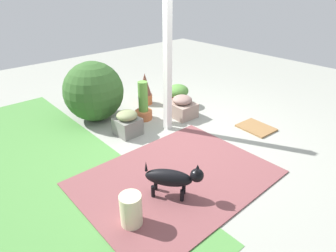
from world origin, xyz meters
The scene contains 13 objects.
ground_plane centered at (0.00, 0.00, 0.00)m, with size 12.00×12.00×0.00m, color #999B90.
brick_path centered at (-0.79, 0.77, 0.01)m, with size 1.80×2.40×0.02m, color brown.
lawn_patch centered at (0.60, 2.40, 0.00)m, with size 5.20×2.80×0.01m, color #4D8A40.
porch_pillar centered at (0.32, -0.07, 1.09)m, with size 0.10×0.10×2.17m, color white.
stone_planter_nearest centered at (0.50, -0.59, 0.19)m, with size 0.49×0.42×0.41m.
stone_planter_mid centered at (0.60, 0.55, 0.20)m, with size 0.38×0.38×0.42m.
round_shrub centered at (1.47, 0.64, 0.52)m, with size 1.05×1.05×1.05m, color #335B28.
terracotta_pot_spiky centered at (1.44, -0.46, 0.30)m, with size 0.27×0.27×0.64m.
terracotta_pot_broad centered at (0.94, -0.90, 0.24)m, with size 0.42×0.42×0.42m.
terracotta_pot_tall centered at (0.89, 0.01, 0.26)m, with size 0.31×0.31×0.70m.
dog centered at (-1.01, 1.04, 0.27)m, with size 0.61×0.51×0.47m.
ceramic_urn centered at (-1.05, 1.65, 0.19)m, with size 0.23×0.23×0.38m, color beige.
doormat centered at (-0.70, -1.19, 0.01)m, with size 0.56×0.45×0.03m, color olive.
Camera 1 is at (-2.95, 2.83, 2.30)m, focal length 30.78 mm.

